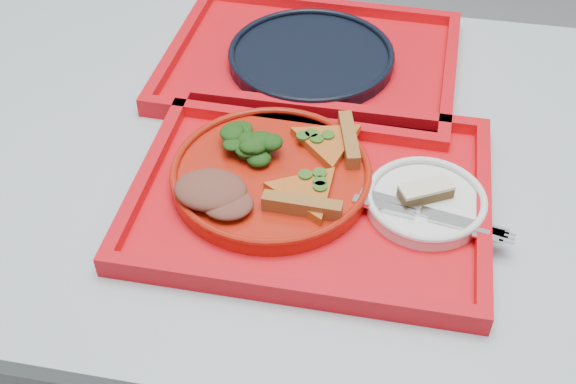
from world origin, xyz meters
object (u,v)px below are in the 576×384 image
object	(u,v)px
tray_main	(311,196)
dinner_plate	(271,177)
dessert_bar	(426,191)
navy_plate	(311,58)
tray_far	(311,66)

from	to	relation	value
tray_main	dinner_plate	bearing A→B (deg)	169.78
dessert_bar	navy_plate	bearing A→B (deg)	94.96
dinner_plate	tray_main	bearing A→B (deg)	-10.30
navy_plate	dessert_bar	bearing A→B (deg)	-56.33
tray_main	tray_far	bearing A→B (deg)	99.59
navy_plate	dessert_bar	xyz separation A→B (m)	(0.19, -0.29, 0.02)
tray_far	dessert_bar	size ratio (longest dim) A/B	6.32
tray_main	dessert_bar	xyz separation A→B (m)	(0.14, 0.00, 0.03)
tray_main	navy_plate	bearing A→B (deg)	99.59
dinner_plate	dessert_bar	bearing A→B (deg)	-1.59
tray_main	dessert_bar	distance (m)	0.15
tray_main	tray_far	distance (m)	0.30
dinner_plate	navy_plate	bearing A→B (deg)	88.81
tray_far	dinner_plate	world-z (taller)	dinner_plate
tray_main	navy_plate	xyz separation A→B (m)	(-0.05, 0.29, 0.01)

